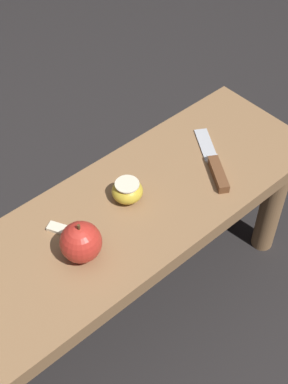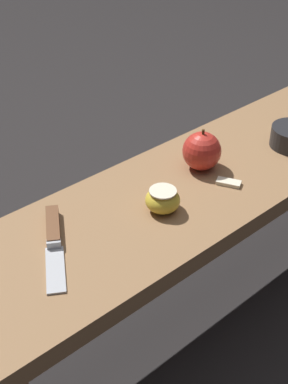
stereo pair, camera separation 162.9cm
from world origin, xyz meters
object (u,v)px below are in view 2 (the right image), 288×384
Objects in this scene: apple_whole at (202,151)px; knife at (54,236)px; wooden_bench at (222,191)px; apple_cut at (163,200)px.

knife is at bearing 178.65° from apple_whole.
wooden_bench is at bearing 116.04° from knife.
knife is 2.90× the size of apple_cut.
wooden_bench is 0.12m from apple_whole.
apple_whole is at bearing 143.37° from wooden_bench.
apple_cut is (0.21, -0.07, 0.02)m from knife.
apple_cut is (-0.17, -0.06, -0.02)m from apple_whole.
wooden_bench is at bearing 6.82° from apple_cut.
apple_whole is (-0.04, 0.03, 0.11)m from wooden_bench.
wooden_bench is at bearing -36.63° from apple_whole.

